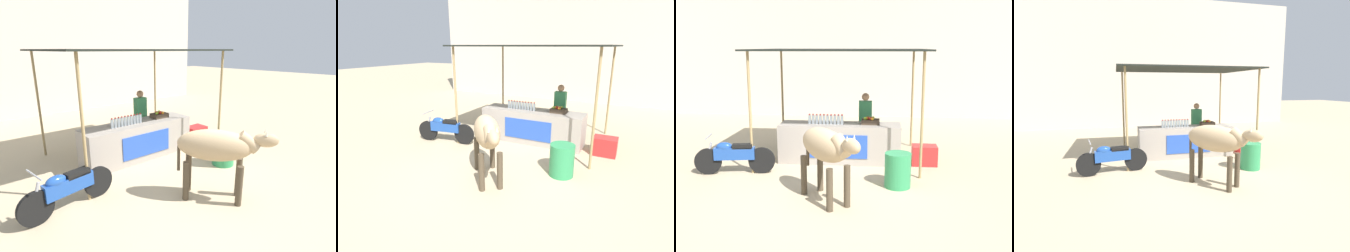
{
  "view_description": "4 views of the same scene",
  "coord_description": "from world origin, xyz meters",
  "views": [
    {
      "loc": [
        -3.57,
        -3.33,
        2.78
      ],
      "look_at": [
        0.12,
        1.11,
        1.09
      ],
      "focal_mm": 28.0,
      "sensor_mm": 36.0,
      "label": 1
    },
    {
      "loc": [
        2.66,
        -4.8,
        2.77
      ],
      "look_at": [
        -0.14,
        0.74,
        0.86
      ],
      "focal_mm": 28.0,
      "sensor_mm": 36.0,
      "label": 2
    },
    {
      "loc": [
        1.02,
        -7.31,
        2.85
      ],
      "look_at": [
        0.17,
        1.5,
        1.05
      ],
      "focal_mm": 42.0,
      "sensor_mm": 36.0,
      "label": 3
    },
    {
      "loc": [
        -2.14,
        -5.82,
        2.25
      ],
      "look_at": [
        -0.4,
        1.06,
        1.16
      ],
      "focal_mm": 28.0,
      "sensor_mm": 36.0,
      "label": 4
    }
  ],
  "objects": [
    {
      "name": "ground_plane",
      "position": [
        0.0,
        0.0,
        0.0
      ],
      "size": [
        60.0,
        60.0,
        0.0
      ],
      "primitive_type": "plane",
      "color": "tan"
    },
    {
      "name": "building_wall_far",
      "position": [
        0.0,
        8.97,
        3.47
      ],
      "size": [
        16.0,
        0.5,
        6.95
      ],
      "primitive_type": "cube",
      "color": "beige",
      "rests_on": "ground"
    },
    {
      "name": "stall_counter",
      "position": [
        0.0,
        2.2,
        0.48
      ],
      "size": [
        3.0,
        0.82,
        0.96
      ],
      "color": "#9E9389",
      "rests_on": "ground"
    },
    {
      "name": "stall_awning",
      "position": [
        0.0,
        2.5,
        2.67
      ],
      "size": [
        4.2,
        3.2,
        2.79
      ],
      "color": "black",
      "rests_on": "ground"
    },
    {
      "name": "water_bottle_row",
      "position": [
        -0.35,
        2.15,
        1.07
      ],
      "size": [
        0.88,
        0.07,
        0.25
      ],
      "color": "silver",
      "rests_on": "stall_counter"
    },
    {
      "name": "fruit_crate",
      "position": [
        0.75,
        2.25,
        1.03
      ],
      "size": [
        0.44,
        0.32,
        0.18
      ],
      "color": "#3F3326",
      "rests_on": "stall_counter"
    },
    {
      "name": "vendor_behind_counter",
      "position": [
        0.6,
        2.95,
        0.85
      ],
      "size": [
        0.34,
        0.22,
        1.65
      ],
      "color": "#383842",
      "rests_on": "ground"
    },
    {
      "name": "cooler_box",
      "position": [
        2.08,
        2.1,
        0.24
      ],
      "size": [
        0.6,
        0.44,
        0.48
      ],
      "primitive_type": "cube",
      "color": "red",
      "rests_on": "ground"
    },
    {
      "name": "water_barrel",
      "position": [
        1.37,
        0.46,
        0.36
      ],
      "size": [
        0.54,
        0.54,
        0.72
      ],
      "primitive_type": "cylinder",
      "color": "#2D8C51",
      "rests_on": "ground"
    },
    {
      "name": "cow",
      "position": [
        0.03,
        -0.44,
        1.03
      ],
      "size": [
        1.41,
        1.65,
        1.44
      ],
      "color": "tan",
      "rests_on": "ground"
    },
    {
      "name": "motorcycle_parked",
      "position": [
        -2.29,
        0.98,
        0.43
      ],
      "size": [
        1.79,
        0.55,
        0.9
      ],
      "color": "black",
      "rests_on": "ground"
    }
  ]
}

